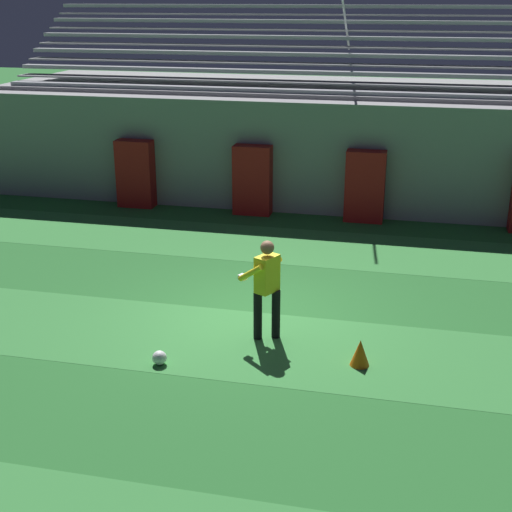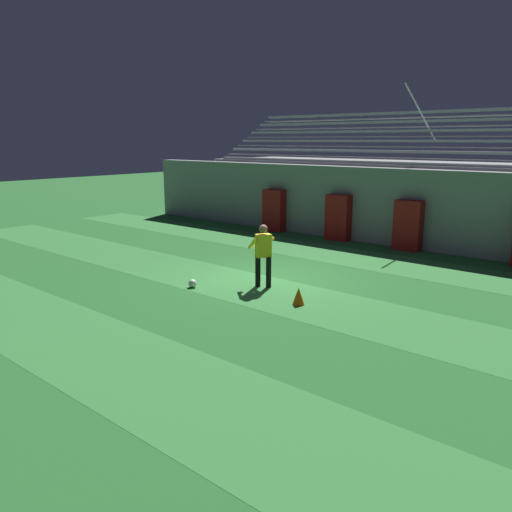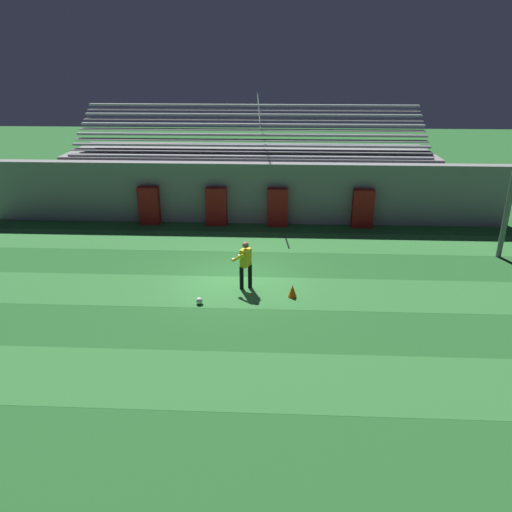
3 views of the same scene
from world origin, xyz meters
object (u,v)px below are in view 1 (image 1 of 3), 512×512
Objects in this scene: padding_pillar_far_left at (136,174)px; padding_pillar_gate_left at (253,180)px; goalkeeper at (266,283)px; padding_pillar_gate_right at (365,186)px; soccer_ball at (159,358)px; traffic_cone at (360,353)px.

padding_pillar_gate_left is at bearing 0.00° from padding_pillar_far_left.
padding_pillar_gate_right is at bearing 81.51° from goalkeeper.
padding_pillar_gate_left is 1.05× the size of goalkeeper.
padding_pillar_gate_right is at bearing 73.41° from soccer_ball.
padding_pillar_gate_right is 8.42m from soccer_ball.
padding_pillar_gate_left reaches higher than goalkeeper.
padding_pillar_gate_right reaches higher than goalkeeper.
padding_pillar_far_left is at bearing 113.87° from soccer_ball.
padding_pillar_gate_right is 7.44m from traffic_cone.
padding_pillar_gate_left is 8.08m from soccer_ball.
padding_pillar_far_left is (-5.95, 0.00, 0.00)m from padding_pillar_gate_right.
padding_pillar_gate_left is 7.97× the size of soccer_ball.
goalkeeper is 3.98× the size of traffic_cone.
goalkeeper is 7.59× the size of soccer_ball.
padding_pillar_gate_left and padding_pillar_far_left have the same top height.
soccer_ball is 3.02m from traffic_cone.
goalkeeper is at bearing -53.99° from padding_pillar_far_left.
goalkeeper is at bearing -75.15° from padding_pillar_gate_left.
soccer_ball is (-2.39, -8.03, -0.77)m from padding_pillar_gate_right.
goalkeeper is (4.93, -6.79, 0.08)m from padding_pillar_far_left.
padding_pillar_far_left reaches higher than traffic_cone.
padding_pillar_far_left reaches higher than soccer_ball.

